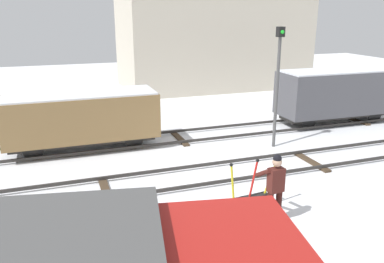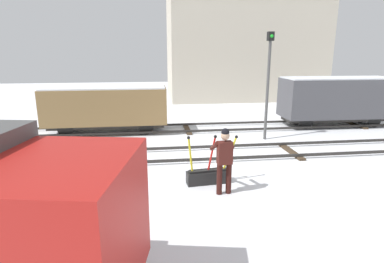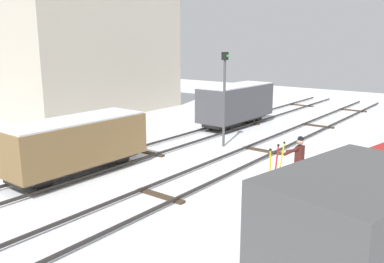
{
  "view_description": "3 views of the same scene",
  "coord_description": "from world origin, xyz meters",
  "px_view_note": "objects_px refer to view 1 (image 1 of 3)",
  "views": [
    {
      "loc": [
        -4.65,
        -10.8,
        5.07
      ],
      "look_at": [
        -0.23,
        1.78,
        0.99
      ],
      "focal_mm": 37.2,
      "sensor_mm": 36.0,
      "label": 1
    },
    {
      "loc": [
        -1.65,
        -10.76,
        3.7
      ],
      "look_at": [
        -0.17,
        0.87,
        0.72
      ],
      "focal_mm": 29.26,
      "sensor_mm": 36.0,
      "label": 2
    },
    {
      "loc": [
        -12.55,
        -8.3,
        4.95
      ],
      "look_at": [
        0.62,
        1.88,
        1.2
      ],
      "focal_mm": 37.17,
      "sensor_mm": 36.0,
      "label": 3
    }
  ],
  "objects_px": {
    "freight_car_mid_siding": "(82,117)",
    "freight_car_near_switch": "(338,93)",
    "rail_worker": "(275,184)",
    "switch_lever_frame": "(249,202)",
    "signal_post": "(278,77)"
  },
  "relations": [
    {
      "from": "switch_lever_frame",
      "to": "signal_post",
      "type": "xyz_separation_m",
      "value": [
        3.3,
        4.35,
        2.46
      ]
    },
    {
      "from": "switch_lever_frame",
      "to": "signal_post",
      "type": "bearing_deg",
      "value": 47.17
    },
    {
      "from": "signal_post",
      "to": "freight_car_mid_siding",
      "type": "relative_size",
      "value": 0.82
    },
    {
      "from": "freight_car_mid_siding",
      "to": "freight_car_near_switch",
      "type": "distance_m",
      "value": 11.45
    },
    {
      "from": "switch_lever_frame",
      "to": "freight_car_near_switch",
      "type": "height_order",
      "value": "freight_car_near_switch"
    },
    {
      "from": "switch_lever_frame",
      "to": "freight_car_mid_siding",
      "type": "height_order",
      "value": "freight_car_mid_siding"
    },
    {
      "from": "switch_lever_frame",
      "to": "rail_worker",
      "type": "height_order",
      "value": "rail_worker"
    },
    {
      "from": "signal_post",
      "to": "freight_car_mid_siding",
      "type": "height_order",
      "value": "signal_post"
    },
    {
      "from": "freight_car_near_switch",
      "to": "rail_worker",
      "type": "bearing_deg",
      "value": -135.37
    },
    {
      "from": "switch_lever_frame",
      "to": "freight_car_mid_siding",
      "type": "bearing_deg",
      "value": 114.04
    },
    {
      "from": "switch_lever_frame",
      "to": "freight_car_mid_siding",
      "type": "distance_m",
      "value": 7.45
    },
    {
      "from": "freight_car_mid_siding",
      "to": "freight_car_near_switch",
      "type": "relative_size",
      "value": 0.98
    },
    {
      "from": "freight_car_mid_siding",
      "to": "freight_car_near_switch",
      "type": "bearing_deg",
      "value": -0.02
    },
    {
      "from": "switch_lever_frame",
      "to": "signal_post",
      "type": "distance_m",
      "value": 5.99
    },
    {
      "from": "switch_lever_frame",
      "to": "rail_worker",
      "type": "bearing_deg",
      "value": -73.29
    }
  ]
}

